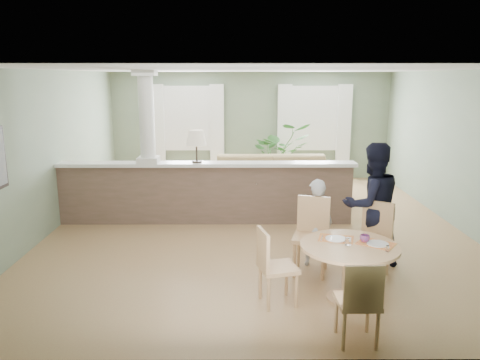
{
  "coord_description": "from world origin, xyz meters",
  "views": [
    {
      "loc": [
        -0.33,
        -7.91,
        2.6
      ],
      "look_at": [
        -0.29,
        -1.0,
        1.06
      ],
      "focal_mm": 35.0,
      "sensor_mm": 36.0,
      "label": 1
    }
  ],
  "objects_px": {
    "chair_far_boy": "(312,231)",
    "sofa": "(273,179)",
    "chair_near": "(360,299)",
    "houseplant": "(280,154)",
    "dining_table": "(349,256)",
    "child_person": "(316,223)",
    "chair_side": "(272,263)",
    "chair_far_man": "(373,235)",
    "man_person": "(372,205)"
  },
  "relations": [
    {
      "from": "sofa",
      "to": "chair_far_boy",
      "type": "height_order",
      "value": "chair_far_boy"
    },
    {
      "from": "sofa",
      "to": "dining_table",
      "type": "xyz_separation_m",
      "value": [
        0.56,
        -4.63,
        0.09
      ]
    },
    {
      "from": "sofa",
      "to": "houseplant",
      "type": "height_order",
      "value": "houseplant"
    },
    {
      "from": "child_person",
      "to": "dining_table",
      "type": "bearing_deg",
      "value": 112.57
    },
    {
      "from": "chair_far_boy",
      "to": "chair_side",
      "type": "distance_m",
      "value": 1.12
    },
    {
      "from": "chair_far_man",
      "to": "chair_side",
      "type": "height_order",
      "value": "chair_far_man"
    },
    {
      "from": "dining_table",
      "to": "chair_far_boy",
      "type": "distance_m",
      "value": 0.9
    },
    {
      "from": "houseplant",
      "to": "chair_near",
      "type": "height_order",
      "value": "houseplant"
    },
    {
      "from": "dining_table",
      "to": "houseplant",
      "type": "bearing_deg",
      "value": 92.8
    },
    {
      "from": "sofa",
      "to": "houseplant",
      "type": "distance_m",
      "value": 1.39
    },
    {
      "from": "sofa",
      "to": "child_person",
      "type": "xyz_separation_m",
      "value": [
        0.33,
        -3.58,
        0.16
      ]
    },
    {
      "from": "chair_side",
      "to": "man_person",
      "type": "distance_m",
      "value": 1.9
    },
    {
      "from": "chair_far_boy",
      "to": "sofa",
      "type": "bearing_deg",
      "value": 109.82
    },
    {
      "from": "sofa",
      "to": "chair_far_boy",
      "type": "bearing_deg",
      "value": -87.3
    },
    {
      "from": "chair_far_boy",
      "to": "child_person",
      "type": "xyz_separation_m",
      "value": [
        0.08,
        0.2,
        0.06
      ]
    },
    {
      "from": "man_person",
      "to": "chair_far_man",
      "type": "bearing_deg",
      "value": 65.85
    },
    {
      "from": "houseplant",
      "to": "chair_far_man",
      "type": "bearing_deg",
      "value": -81.56
    },
    {
      "from": "chair_far_man",
      "to": "chair_side",
      "type": "bearing_deg",
      "value": -110.97
    },
    {
      "from": "chair_far_man",
      "to": "child_person",
      "type": "xyz_separation_m",
      "value": [
        -0.71,
        0.31,
        0.08
      ]
    },
    {
      "from": "sofa",
      "to": "chair_near",
      "type": "height_order",
      "value": "sofa"
    },
    {
      "from": "dining_table",
      "to": "child_person",
      "type": "xyz_separation_m",
      "value": [
        -0.22,
        1.04,
        0.07
      ]
    },
    {
      "from": "sofa",
      "to": "chair_far_man",
      "type": "distance_m",
      "value": 4.03
    },
    {
      "from": "chair_near",
      "to": "chair_side",
      "type": "bearing_deg",
      "value": -48.99
    },
    {
      "from": "houseplant",
      "to": "chair_far_boy",
      "type": "height_order",
      "value": "houseplant"
    },
    {
      "from": "sofa",
      "to": "chair_far_boy",
      "type": "relative_size",
      "value": 3.07
    },
    {
      "from": "dining_table",
      "to": "child_person",
      "type": "relative_size",
      "value": 0.92
    },
    {
      "from": "chair_near",
      "to": "chair_side",
      "type": "xyz_separation_m",
      "value": [
        -0.78,
        0.86,
        0.01
      ]
    },
    {
      "from": "dining_table",
      "to": "chair_far_man",
      "type": "relative_size",
      "value": 1.16
    },
    {
      "from": "sofa",
      "to": "chair_far_man",
      "type": "bearing_deg",
      "value": -76.12
    },
    {
      "from": "chair_far_man",
      "to": "chair_far_boy",
      "type": "bearing_deg",
      "value": -150.16
    },
    {
      "from": "sofa",
      "to": "dining_table",
      "type": "bearing_deg",
      "value": -84.21
    },
    {
      "from": "chair_side",
      "to": "chair_far_man",
      "type": "bearing_deg",
      "value": -73.13
    },
    {
      "from": "houseplant",
      "to": "chair_far_man",
      "type": "height_order",
      "value": "houseplant"
    },
    {
      "from": "chair_far_boy",
      "to": "man_person",
      "type": "distance_m",
      "value": 0.93
    },
    {
      "from": "sofa",
      "to": "chair_near",
      "type": "distance_m",
      "value": 5.6
    },
    {
      "from": "dining_table",
      "to": "child_person",
      "type": "height_order",
      "value": "child_person"
    },
    {
      "from": "houseplant",
      "to": "child_person",
      "type": "bearing_deg",
      "value": -89.2
    },
    {
      "from": "chair_side",
      "to": "man_person",
      "type": "bearing_deg",
      "value": -64.87
    },
    {
      "from": "houseplant",
      "to": "man_person",
      "type": "height_order",
      "value": "man_person"
    },
    {
      "from": "chair_near",
      "to": "chair_side",
      "type": "relative_size",
      "value": 0.98
    },
    {
      "from": "houseplant",
      "to": "chair_far_man",
      "type": "distance_m",
      "value": 5.29
    },
    {
      "from": "dining_table",
      "to": "chair_far_man",
      "type": "bearing_deg",
      "value": 56.56
    },
    {
      "from": "houseplant",
      "to": "man_person",
      "type": "bearing_deg",
      "value": -80.33
    },
    {
      "from": "chair_far_man",
      "to": "chair_side",
      "type": "relative_size",
      "value": 1.09
    },
    {
      "from": "sofa",
      "to": "houseplant",
      "type": "bearing_deg",
      "value": 77.71
    },
    {
      "from": "chair_far_boy",
      "to": "chair_far_man",
      "type": "bearing_deg",
      "value": 7.65
    },
    {
      "from": "sofa",
      "to": "chair_near",
      "type": "relative_size",
      "value": 3.52
    },
    {
      "from": "child_person",
      "to": "chair_near",
      "type": "bearing_deg",
      "value": 103.36
    },
    {
      "from": "houseplant",
      "to": "chair_side",
      "type": "distance_m",
      "value": 6.09
    },
    {
      "from": "sofa",
      "to": "chair_far_man",
      "type": "relative_size",
      "value": 3.17
    }
  ]
}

